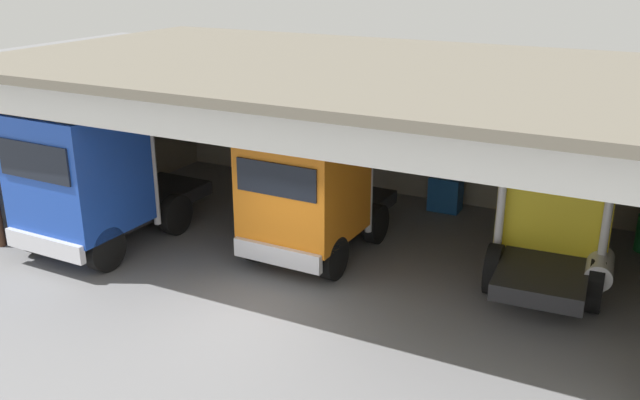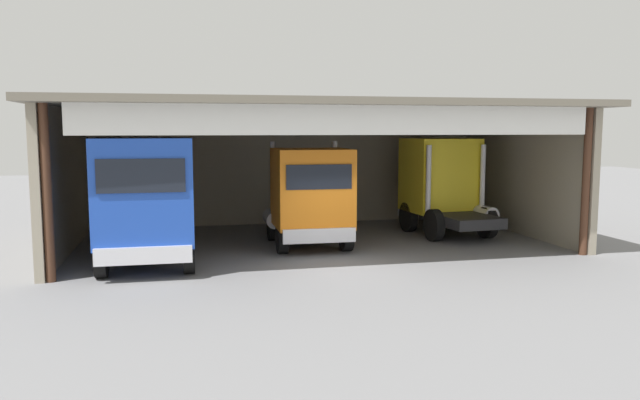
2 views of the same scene
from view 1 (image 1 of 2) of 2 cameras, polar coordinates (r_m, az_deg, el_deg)
The scene contains 6 objects.
ground_plane at distance 14.52m, azimuth -5.61°, elevation -9.56°, with size 80.00×80.00×0.00m, color slate.
workshop_shed at distance 17.55m, azimuth 3.07°, elevation 7.54°, with size 16.53×9.81×4.73m.
truck_blue_yard_outside at distance 17.80m, azimuth -18.60°, elevation 1.77°, with size 2.72×5.31×3.65m.
truck_orange_right_bay at distance 16.47m, azimuth -0.86°, elevation 0.74°, with size 2.56×5.02×3.47m.
truck_yellow_center_bay at distance 16.39m, azimuth 19.10°, elevation 0.01°, with size 2.74×4.56×3.54m.
tool_cart at distance 20.30m, azimuth 10.34°, elevation 0.50°, with size 0.90×0.60×1.00m, color #1E59A5.
Camera 1 is at (7.01, -10.56, 7.10)m, focal length 38.68 mm.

